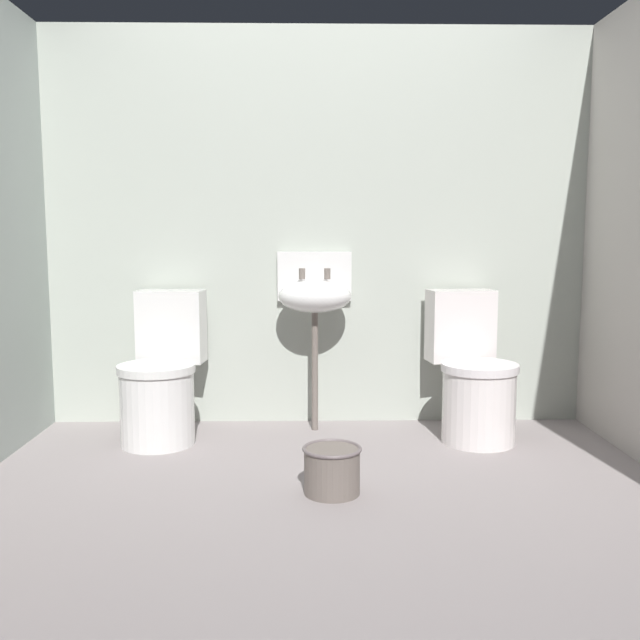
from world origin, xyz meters
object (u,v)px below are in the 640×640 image
at_px(bucket, 332,469).
at_px(sink, 315,295).
at_px(toilet_left, 162,380).
at_px(toilet_right, 473,379).

bearing_deg(bucket, sink, 93.51).
bearing_deg(bucket, toilet_left, 137.39).
bearing_deg(toilet_right, sink, -20.36).
height_order(toilet_left, toilet_right, same).
xyz_separation_m(toilet_right, bucket, (-0.78, -0.80, -0.22)).
distance_m(toilet_left, toilet_right, 1.66).
distance_m(toilet_left, bucket, 1.21).
relative_size(toilet_left, sink, 0.79).
relative_size(sink, bucket, 3.93).
distance_m(sink, bucket, 1.19).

